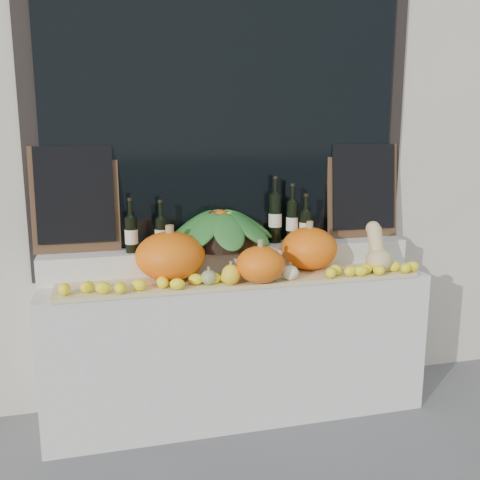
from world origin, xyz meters
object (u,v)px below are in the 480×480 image
object	(u,v)px
pumpkin_right	(309,248)
wine_bottle_tall	(275,218)
pumpkin_left	(170,256)
butternut_squash	(377,251)
produce_bowl	(221,228)

from	to	relation	value
pumpkin_right	wine_bottle_tall	world-z (taller)	wine_bottle_tall
pumpkin_left	butternut_squash	world-z (taller)	butternut_squash
pumpkin_right	butternut_squash	xyz separation A→B (m)	(0.39, -0.14, -0.01)
wine_bottle_tall	pumpkin_right	bearing A→B (deg)	-52.88
pumpkin_right	produce_bowl	size ratio (longest dim) A/B	0.49
produce_bowl	pumpkin_right	bearing A→B (deg)	-17.39
produce_bowl	butternut_squash	bearing A→B (deg)	-18.67
produce_bowl	wine_bottle_tall	world-z (taller)	wine_bottle_tall
pumpkin_left	wine_bottle_tall	size ratio (longest dim) A/B	0.94
butternut_squash	wine_bottle_tall	world-z (taller)	wine_bottle_tall
butternut_squash	produce_bowl	bearing A→B (deg)	161.33
butternut_squash	produce_bowl	distance (m)	0.96
produce_bowl	wine_bottle_tall	xyz separation A→B (m)	(0.36, 0.04, 0.04)
pumpkin_left	pumpkin_right	world-z (taller)	pumpkin_left
butternut_squash	pumpkin_right	bearing A→B (deg)	159.64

